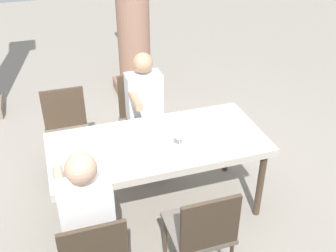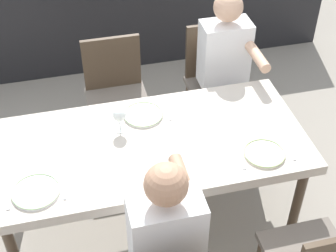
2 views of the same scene
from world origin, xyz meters
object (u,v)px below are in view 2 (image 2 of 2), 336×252
(chair_west_south, at_px, (216,77))
(wine_glass_1, at_px, (119,115))
(plate_0, at_px, (264,154))
(plate_1, at_px, (143,115))
(chair_mid_south, at_px, (116,91))
(diner_man_white, at_px, (226,74))
(diner_woman_green, at_px, (164,243))
(plate_2, at_px, (36,192))
(dining_table, at_px, (150,150))

(chair_west_south, bearing_deg, wine_glass_1, 40.00)
(plate_0, xyz_separation_m, plate_1, (0.59, -0.50, -0.00))
(chair_mid_south, xyz_separation_m, wine_glass_1, (0.07, 0.70, 0.34))
(chair_mid_south, relative_size, plate_1, 3.70)
(chair_mid_south, distance_m, diner_man_white, 0.81)
(chair_west_south, distance_m, diner_woman_green, 1.68)
(plate_1, bearing_deg, diner_woman_green, 84.68)
(chair_west_south, bearing_deg, chair_mid_south, 0.25)
(wine_glass_1, distance_m, plate_2, 0.65)
(plate_2, bearing_deg, diner_man_white, -146.49)
(plate_2, bearing_deg, plate_0, 179.28)
(dining_table, height_order, diner_man_white, diner_man_white)
(chair_mid_south, relative_size, diner_man_white, 0.71)
(diner_woman_green, bearing_deg, diner_man_white, -120.54)
(dining_table, xyz_separation_m, wine_glass_1, (0.14, -0.14, 0.18))
(diner_woman_green, distance_m, plate_1, 0.90)
(chair_mid_south, relative_size, wine_glass_1, 5.62)
(chair_west_south, xyz_separation_m, plate_2, (1.35, 1.08, 0.24))
(diner_woman_green, height_order, plate_1, diner_woman_green)
(dining_table, height_order, plate_2, plate_2)
(dining_table, distance_m, plate_1, 0.25)
(dining_table, relative_size, diner_man_white, 1.45)
(plate_0, distance_m, wine_glass_1, 0.85)
(diner_woman_green, bearing_deg, plate_0, -149.96)
(chair_mid_south, xyz_separation_m, plate_1, (-0.09, 0.60, 0.24))
(diner_woman_green, xyz_separation_m, plate_0, (-0.67, -0.39, 0.09))
(dining_table, height_order, diner_woman_green, diner_woman_green)
(diner_woman_green, bearing_deg, plate_2, -34.80)
(dining_table, bearing_deg, plate_0, 157.02)
(chair_west_south, relative_size, plate_2, 3.62)
(diner_woman_green, distance_m, plate_0, 0.78)
(dining_table, height_order, plate_0, plate_0)
(dining_table, relative_size, plate_2, 7.28)
(dining_table, bearing_deg, chair_west_south, -129.38)
(chair_west_south, distance_m, plate_1, 0.94)
(diner_woman_green, distance_m, plate_2, 0.72)
(plate_2, bearing_deg, dining_table, -159.80)
(diner_woman_green, distance_m, wine_glass_1, 0.81)
(diner_man_white, height_order, plate_2, diner_man_white)
(plate_2, bearing_deg, wine_glass_1, -143.09)
(diner_man_white, distance_m, plate_0, 0.92)
(diner_man_white, bearing_deg, plate_2, 33.51)
(wine_glass_1, xyz_separation_m, plate_2, (0.51, 0.38, -0.11))
(chair_mid_south, height_order, wine_glass_1, wine_glass_1)
(chair_west_south, bearing_deg, plate_1, 41.53)
(chair_west_south, height_order, wine_glass_1, wine_glass_1)
(chair_mid_south, relative_size, plate_0, 3.86)
(dining_table, bearing_deg, diner_woman_green, 83.84)
(chair_mid_south, bearing_deg, plate_2, 61.80)
(diner_man_white, distance_m, plate_1, 0.80)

